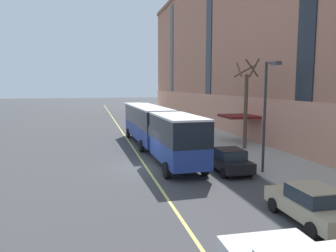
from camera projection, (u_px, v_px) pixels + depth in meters
name	position (u px, v px, depth m)	size (l,w,h in m)	color
ground_plane	(144.00, 168.00, 22.33)	(260.00, 260.00, 0.00)	#424244
sidewalk	(249.00, 152.00, 27.33)	(5.72, 160.00, 0.15)	#ADA89E
city_bus	(155.00, 127.00, 27.68)	(3.34, 19.28, 3.64)	navy
parked_car_black_0	(229.00, 160.00, 21.07)	(2.03, 4.24, 1.56)	black
parked_car_silver_1	(149.00, 116.00, 51.43)	(2.03, 4.67, 1.56)	#B7B7BC
parked_car_navy_2	(175.00, 131.00, 34.44)	(1.98, 4.75, 1.56)	navy
parked_car_champagne_3	(311.00, 204.00, 13.26)	(1.95, 4.28, 1.56)	#BCAD89
street_tree_mid_block	(246.00, 104.00, 27.95)	(1.86, 1.92, 7.65)	brown
street_lamp	(267.00, 106.00, 19.94)	(0.36, 1.48, 6.85)	#2D2D30
fire_hydrant	(175.00, 125.00, 41.95)	(0.42, 0.24, 0.72)	red
lane_centerline	(140.00, 158.00, 25.27)	(0.16, 140.00, 0.01)	#E0D66B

